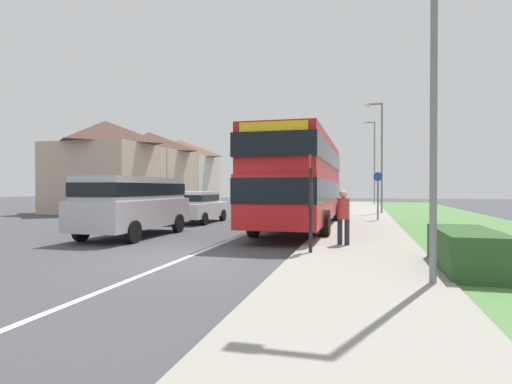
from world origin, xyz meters
TOP-DOWN VIEW (x-y plane):
  - ground_plane at (0.00, 0.00)m, footprint 120.00×120.00m
  - lane_marking_centre at (0.00, 8.00)m, footprint 0.14×60.00m
  - pavement_near_side at (4.20, 6.00)m, footprint 3.20×68.00m
  - grass_verge_seaward at (8.50, 6.00)m, footprint 6.00×68.00m
  - roadside_hedge at (6.30, -0.31)m, footprint 1.10×2.78m
  - double_decker_bus at (1.79, 7.79)m, footprint 2.80×11.52m
  - parked_van_silver at (-3.65, 3.72)m, footprint 2.11×5.19m
  - parked_car_white at (-3.70, 9.65)m, footprint 1.89×4.20m
  - pedestrian_at_stop at (3.74, 2.57)m, footprint 0.34×0.34m
  - bus_stop_sign at (3.00, 0.99)m, footprint 0.09×0.52m
  - cycle_route_sign at (5.01, 12.02)m, footprint 0.44×0.08m
  - street_lamp_near at (5.34, -1.79)m, footprint 1.14×0.20m
  - street_lamp_mid at (5.34, 18.18)m, footprint 1.14×0.20m
  - street_lamp_far at (5.29, 32.62)m, footprint 1.14×0.20m
  - house_terrace_far_side at (-13.12, 21.67)m, footprint 6.34×17.90m

SIDE VIEW (x-z plane):
  - ground_plane at x=0.00m, z-range 0.00..0.00m
  - lane_marking_centre at x=0.00m, z-range 0.00..0.01m
  - grass_verge_seaward at x=8.50m, z-range 0.00..0.08m
  - pavement_near_side at x=4.20m, z-range 0.00..0.12m
  - roadside_hedge at x=6.30m, z-range 0.00..0.90m
  - parked_car_white at x=-3.70m, z-range 0.09..1.64m
  - pedestrian_at_stop at x=3.74m, z-range 0.14..1.81m
  - parked_van_silver at x=-3.65m, z-range 0.21..2.33m
  - cycle_route_sign at x=5.01m, z-range 0.17..2.69m
  - bus_stop_sign at x=3.00m, z-range 0.24..2.84m
  - double_decker_bus at x=1.79m, z-range 0.29..3.99m
  - house_terrace_far_side at x=-13.12m, z-range 0.00..6.41m
  - street_lamp_mid at x=5.34m, z-range 0.55..7.73m
  - street_lamp_near at x=5.34m, z-range 0.55..8.45m
  - street_lamp_far at x=5.29m, z-range 0.56..8.79m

